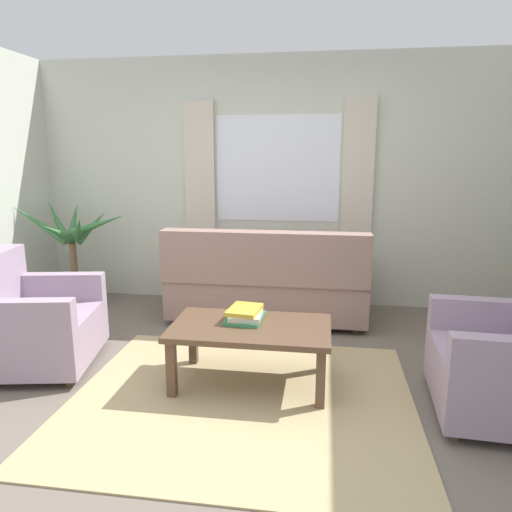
# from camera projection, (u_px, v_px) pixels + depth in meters

# --- Properties ---
(ground_plane) EXTENTS (6.24, 6.24, 0.00)m
(ground_plane) POSITION_uv_depth(u_px,v_px,m) (241.00, 400.00, 3.10)
(ground_plane) COLOR #6B6056
(wall_back) EXTENTS (5.32, 0.12, 2.60)m
(wall_back) POSITION_uv_depth(u_px,v_px,m) (278.00, 183.00, 5.02)
(wall_back) COLOR beige
(wall_back) RESTS_ON ground_plane
(window_with_curtains) EXTENTS (1.98, 0.07, 1.40)m
(window_with_curtains) POSITION_uv_depth(u_px,v_px,m) (277.00, 169.00, 4.90)
(window_with_curtains) COLOR white
(area_rug) EXTENTS (2.25, 1.94, 0.01)m
(area_rug) POSITION_uv_depth(u_px,v_px,m) (241.00, 399.00, 3.10)
(area_rug) COLOR tan
(area_rug) RESTS_ON ground_plane
(couch) EXTENTS (1.90, 0.82, 0.92)m
(couch) POSITION_uv_depth(u_px,v_px,m) (267.00, 284.00, 4.55)
(couch) COLOR gray
(couch) RESTS_ON ground_plane
(armchair_left) EXTENTS (0.96, 0.98, 0.88)m
(armchair_left) POSITION_uv_depth(u_px,v_px,m) (30.00, 322.00, 3.54)
(armchair_left) COLOR #998499
(armchair_left) RESTS_ON ground_plane
(coffee_table) EXTENTS (1.10, 0.64, 0.44)m
(coffee_table) POSITION_uv_depth(u_px,v_px,m) (251.00, 333.00, 3.24)
(coffee_table) COLOR brown
(coffee_table) RESTS_ON ground_plane
(book_stack_on_table) EXTENTS (0.26, 0.33, 0.09)m
(book_stack_on_table) POSITION_uv_depth(u_px,v_px,m) (245.00, 314.00, 3.33)
(book_stack_on_table) COLOR #387F4C
(book_stack_on_table) RESTS_ON coffee_table
(potted_plant) EXTENTS (1.16, 0.95, 1.16)m
(potted_plant) POSITION_uv_depth(u_px,v_px,m) (74.00, 261.00, 4.92)
(potted_plant) COLOR #56565B
(potted_plant) RESTS_ON ground_plane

